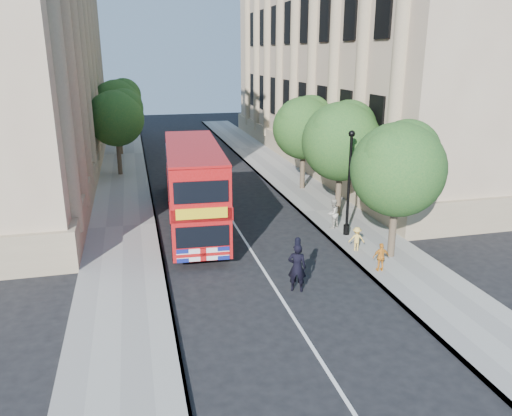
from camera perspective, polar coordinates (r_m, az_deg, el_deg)
ground at (r=18.42m, az=3.40°, el=-11.00°), size 120.00×120.00×0.00m
pavement_right at (r=28.93m, az=8.41°, el=-0.30°), size 3.50×80.00×0.12m
pavement_left at (r=26.89m, az=-14.93°, el=-2.09°), size 3.50×80.00×0.12m
building_right at (r=43.67m, az=11.99°, el=17.33°), size 12.00×38.00×18.00m
tree_right_near at (r=21.86m, az=16.00°, el=4.82°), size 4.00×4.00×6.08m
tree_right_mid at (r=27.09m, az=9.78°, el=7.98°), size 4.20×4.20×6.37m
tree_right_far at (r=32.63m, az=5.54°, el=9.47°), size 4.00×4.00×6.15m
tree_left_far at (r=37.74m, az=-15.68°, el=10.18°), size 4.00×4.00×6.30m
tree_left_back at (r=45.67m, az=-15.52°, el=11.66°), size 4.20×4.20×6.65m
lamp_post at (r=24.45m, az=10.55°, el=2.29°), size 0.32×0.32×5.16m
double_decker_bus at (r=24.78m, az=-7.08°, el=2.44°), size 3.08×9.62×4.38m
box_van at (r=32.00m, az=-8.36°, el=3.78°), size 2.32×4.91×2.73m
police_constable at (r=19.06m, az=4.71°, el=-6.80°), size 0.82×0.70×1.92m
woman_pedestrian at (r=25.74m, az=8.77°, el=-0.64°), size 0.93×0.88×1.52m
child_a at (r=21.16m, az=14.10°, el=-5.46°), size 0.73×0.35×1.21m
child_b at (r=23.09m, az=11.43°, el=-3.46°), size 0.80×0.60×1.10m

